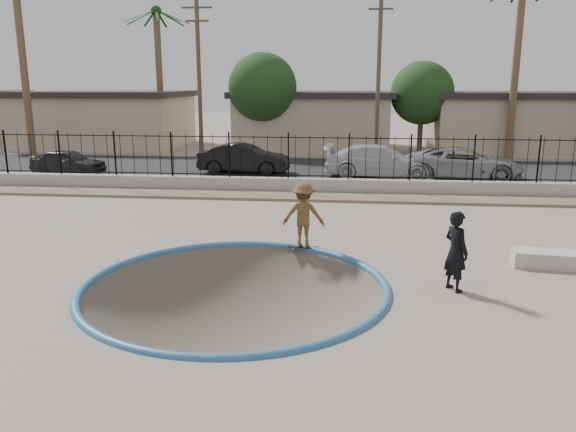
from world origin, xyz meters
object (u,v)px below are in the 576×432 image
at_px(skateboard, 303,247).
at_px(car_b, 244,159).
at_px(concrete_ledge, 546,259).
at_px(car_a, 68,162).
at_px(car_d, 464,163).
at_px(car_c, 381,161).
at_px(videographer, 456,251).
at_px(skater, 303,218).

distance_m(skateboard, car_b, 13.39).
height_order(concrete_ledge, car_a, car_a).
bearing_deg(car_d, car_a, 96.64).
relative_size(car_b, car_d, 0.83).
distance_m(concrete_ledge, car_c, 13.56).
relative_size(videographer, car_d, 0.33).
bearing_deg(concrete_ledge, car_a, 146.87).
bearing_deg(videographer, car_c, -29.00).
xyz_separation_m(videographer, car_d, (3.03, 15.01, -0.11)).
height_order(car_a, car_b, car_b).
bearing_deg(car_c, skater, 171.77).
distance_m(videographer, car_d, 15.31).
distance_m(skater, car_c, 12.56).
xyz_separation_m(car_b, car_d, (10.65, -0.50, 0.01)).
height_order(videographer, car_b, videographer).
bearing_deg(car_c, car_a, 97.25).
distance_m(skater, car_a, 17.09).
relative_size(videographer, concrete_ledge, 1.13).
distance_m(car_b, car_c, 6.78).
relative_size(videographer, car_c, 0.34).
bearing_deg(car_d, skateboard, 155.96).
xyz_separation_m(car_a, car_c, (15.39, 0.79, 0.15)).
bearing_deg(videographer, car_d, -43.68).
relative_size(videographer, car_b, 0.40).
bearing_deg(videographer, skateboard, 20.13).
distance_m(videographer, car_c, 15.05).
xyz_separation_m(car_b, car_c, (6.76, -0.49, 0.04)).
relative_size(skateboard, car_a, 0.23).
height_order(skater, concrete_ledge, skater).
height_order(car_a, car_c, car_c).
bearing_deg(car_d, skater, 155.96).
bearing_deg(car_a, car_b, -76.43).
xyz_separation_m(videographer, car_b, (-7.62, 15.51, -0.13)).
bearing_deg(skateboard, skater, -112.16).
xyz_separation_m(skateboard, car_b, (-4.03, 12.75, 0.72)).
distance_m(skateboard, concrete_ledge, 6.26).
distance_m(videographer, car_a, 21.61).
relative_size(skater, videographer, 0.98).
bearing_deg(car_a, concrete_ledge, -117.96).
xyz_separation_m(concrete_ledge, car_c, (-3.47, 13.10, 0.62)).
height_order(skateboard, concrete_ledge, concrete_ledge).
xyz_separation_m(concrete_ledge, car_a, (-18.86, 12.31, 0.46)).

